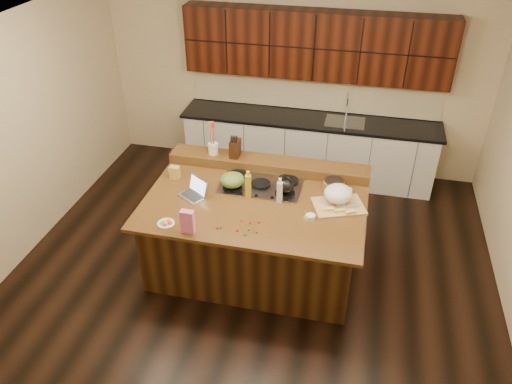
# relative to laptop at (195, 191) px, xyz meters

# --- Properties ---
(room) EXTENTS (5.52, 5.02, 2.72)m
(room) POSITION_rel_laptop_xyz_m (0.67, 0.05, 0.38)
(room) COLOR black
(room) RESTS_ON ground
(island) EXTENTS (2.40, 1.60, 0.92)m
(island) POSITION_rel_laptop_xyz_m (0.67, 0.05, -0.51)
(island) COLOR black
(island) RESTS_ON ground
(back_ledge) EXTENTS (2.40, 0.30, 0.12)m
(back_ledge) POSITION_rel_laptop_xyz_m (0.67, 0.75, 0.01)
(back_ledge) COLOR black
(back_ledge) RESTS_ON island
(cooktop) EXTENTS (0.92, 0.52, 0.05)m
(cooktop) POSITION_rel_laptop_xyz_m (0.67, 0.35, -0.04)
(cooktop) COLOR gray
(cooktop) RESTS_ON island
(back_counter) EXTENTS (3.70, 0.66, 2.40)m
(back_counter) POSITION_rel_laptop_xyz_m (0.97, 2.27, 0.01)
(back_counter) COLOR silver
(back_counter) RESTS_ON ground
(kettle) EXTENTS (0.20, 0.20, 0.17)m
(kettle) POSITION_rel_laptop_xyz_m (0.97, 0.22, 0.08)
(kettle) COLOR black
(kettle) RESTS_ON cooktop
(green_bowl) EXTENTS (0.30, 0.30, 0.15)m
(green_bowl) POSITION_rel_laptop_xyz_m (0.37, 0.22, 0.07)
(green_bowl) COLOR #54732E
(green_bowl) RESTS_ON cooktop
(laptop) EXTENTS (0.36, 0.35, 0.20)m
(laptop) POSITION_rel_laptop_xyz_m (0.00, 0.00, 0.00)
(laptop) COLOR #B7B7BC
(laptop) RESTS_ON island
(oil_bottle) EXTENTS (0.08, 0.08, 0.27)m
(oil_bottle) POSITION_rel_laptop_xyz_m (0.58, 0.11, 0.08)
(oil_bottle) COLOR gold
(oil_bottle) RESTS_ON island
(vinegar_bottle) EXTENTS (0.08, 0.08, 0.25)m
(vinegar_bottle) POSITION_rel_laptop_xyz_m (0.93, 0.08, 0.07)
(vinegar_bottle) COLOR silver
(vinegar_bottle) RESTS_ON island
(wooden_tray) EXTENTS (0.63, 0.55, 0.21)m
(wooden_tray) POSITION_rel_laptop_xyz_m (1.55, 0.19, 0.04)
(wooden_tray) COLOR tan
(wooden_tray) RESTS_ON island
(ramekin_a) EXTENTS (0.13, 0.13, 0.04)m
(ramekin_a) POSITION_rel_laptop_xyz_m (1.30, -0.14, -0.03)
(ramekin_a) COLOR white
(ramekin_a) RESTS_ON island
(ramekin_b) EXTENTS (0.10, 0.10, 0.04)m
(ramekin_b) POSITION_rel_laptop_xyz_m (1.59, 0.14, -0.03)
(ramekin_b) COLOR white
(ramekin_b) RESTS_ON island
(ramekin_c) EXTENTS (0.13, 0.13, 0.04)m
(ramekin_c) POSITION_rel_laptop_xyz_m (1.64, 0.44, -0.03)
(ramekin_c) COLOR white
(ramekin_c) RESTS_ON island
(strainer_bowl) EXTENTS (0.25, 0.25, 0.09)m
(strainer_bowl) POSITION_rel_laptop_xyz_m (1.48, 0.48, -0.01)
(strainer_bowl) COLOR #996B3F
(strainer_bowl) RESTS_ON island
(kitchen_timer) EXTENTS (0.11, 0.11, 0.07)m
(kitchen_timer) POSITION_rel_laptop_xyz_m (1.25, -0.11, -0.02)
(kitchen_timer) COLOR silver
(kitchen_timer) RESTS_ON island
(pink_bag) EXTENTS (0.14, 0.08, 0.25)m
(pink_bag) POSITION_rel_laptop_xyz_m (0.15, -0.64, 0.07)
(pink_bag) COLOR pink
(pink_bag) RESTS_ON island
(candy_plate) EXTENTS (0.23, 0.23, 0.01)m
(candy_plate) POSITION_rel_laptop_xyz_m (-0.12, -0.56, -0.05)
(candy_plate) COLOR white
(candy_plate) RESTS_ON island
(package_box) EXTENTS (0.11, 0.08, 0.16)m
(package_box) POSITION_rel_laptop_xyz_m (-0.34, 0.28, 0.03)
(package_box) COLOR gold
(package_box) RESTS_ON island
(utensil_crock) EXTENTS (0.14, 0.14, 0.14)m
(utensil_crock) POSITION_rel_laptop_xyz_m (-0.01, 0.75, 0.14)
(utensil_crock) COLOR white
(utensil_crock) RESTS_ON back_ledge
(knife_block) EXTENTS (0.11, 0.17, 0.21)m
(knife_block) POSITION_rel_laptop_xyz_m (0.26, 0.75, 0.17)
(knife_block) COLOR black
(knife_block) RESTS_ON back_ledge
(gumdrop_0) EXTENTS (0.02, 0.02, 0.02)m
(gumdrop_0) POSITION_rel_laptop_xyz_m (0.62, -0.52, -0.04)
(gumdrop_0) COLOR red
(gumdrop_0) RESTS_ON island
(gumdrop_1) EXTENTS (0.02, 0.02, 0.02)m
(gumdrop_1) POSITION_rel_laptop_xyz_m (0.81, -0.50, -0.04)
(gumdrop_1) COLOR #198C26
(gumdrop_1) RESTS_ON island
(gumdrop_2) EXTENTS (0.02, 0.02, 0.02)m
(gumdrop_2) POSITION_rel_laptop_xyz_m (0.41, -0.53, -0.04)
(gumdrop_2) COLOR red
(gumdrop_2) RESTS_ON island
(gumdrop_3) EXTENTS (0.02, 0.02, 0.02)m
(gumdrop_3) POSITION_rel_laptop_xyz_m (0.71, -0.56, -0.04)
(gumdrop_3) COLOR #198C26
(gumdrop_3) RESTS_ON island
(gumdrop_4) EXTENTS (0.02, 0.02, 0.02)m
(gumdrop_4) POSITION_rel_laptop_xyz_m (0.80, -0.34, -0.04)
(gumdrop_4) COLOR red
(gumdrop_4) RESTS_ON island
(gumdrop_5) EXTENTS (0.02, 0.02, 0.02)m
(gumdrop_5) POSITION_rel_laptop_xyz_m (0.44, -0.51, -0.04)
(gumdrop_5) COLOR #198C26
(gumdrop_5) RESTS_ON island
(gumdrop_6) EXTENTS (0.02, 0.02, 0.02)m
(gumdrop_6) POSITION_rel_laptop_xyz_m (0.71, -0.36, -0.04)
(gumdrop_6) COLOR red
(gumdrop_6) RESTS_ON island
(gumdrop_7) EXTENTS (0.02, 0.02, 0.02)m
(gumdrop_7) POSITION_rel_laptop_xyz_m (0.73, -0.48, -0.04)
(gumdrop_7) COLOR #198C26
(gumdrop_7) RESTS_ON island
(gumdrop_8) EXTENTS (0.02, 0.02, 0.02)m
(gumdrop_8) POSITION_rel_laptop_xyz_m (0.62, -0.35, -0.04)
(gumdrop_8) COLOR red
(gumdrop_8) RESTS_ON island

